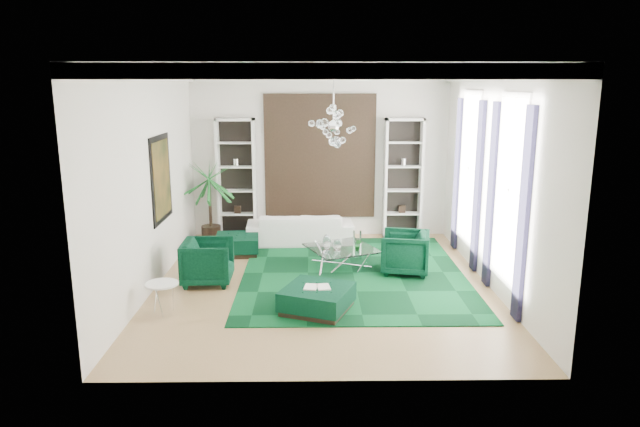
{
  "coord_description": "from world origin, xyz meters",
  "views": [
    {
      "loc": [
        -0.18,
        -9.86,
        3.56
      ],
      "look_at": [
        -0.04,
        0.5,
        1.2
      ],
      "focal_mm": 32.0,
      "sensor_mm": 36.0,
      "label": 1
    }
  ],
  "objects_px": {
    "armchair_left": "(208,262)",
    "palm": "(209,191)",
    "armchair_right": "(405,252)",
    "ottoman_front": "(317,299)",
    "coffee_table": "(342,258)",
    "sofa": "(300,228)",
    "side_table": "(163,299)",
    "ottoman_side": "(237,245)"
  },
  "relations": [
    {
      "from": "coffee_table",
      "to": "ottoman_side",
      "type": "height_order",
      "value": "coffee_table"
    },
    {
      "from": "ottoman_side",
      "to": "armchair_left",
      "type": "bearing_deg",
      "value": -98.94
    },
    {
      "from": "sofa",
      "to": "armchair_left",
      "type": "distance_m",
      "value": 3.11
    },
    {
      "from": "coffee_table",
      "to": "side_table",
      "type": "relative_size",
      "value": 2.31
    },
    {
      "from": "palm",
      "to": "side_table",
      "type": "bearing_deg",
      "value": -90.71
    },
    {
      "from": "armchair_left",
      "to": "coffee_table",
      "type": "height_order",
      "value": "armchair_left"
    },
    {
      "from": "armchair_left",
      "to": "armchair_right",
      "type": "xyz_separation_m",
      "value": [
        3.68,
        0.54,
        0.0
      ]
    },
    {
      "from": "coffee_table",
      "to": "palm",
      "type": "bearing_deg",
      "value": 147.28
    },
    {
      "from": "sofa",
      "to": "armchair_left",
      "type": "bearing_deg",
      "value": 56.09
    },
    {
      "from": "sofa",
      "to": "side_table",
      "type": "relative_size",
      "value": 4.6
    },
    {
      "from": "armchair_right",
      "to": "ottoman_side",
      "type": "bearing_deg",
      "value": -99.56
    },
    {
      "from": "armchair_right",
      "to": "coffee_table",
      "type": "distance_m",
      "value": 1.26
    },
    {
      "from": "sofa",
      "to": "coffee_table",
      "type": "height_order",
      "value": "sofa"
    },
    {
      "from": "armchair_left",
      "to": "palm",
      "type": "distance_m",
      "value": 2.88
    },
    {
      "from": "armchair_left",
      "to": "ottoman_side",
      "type": "xyz_separation_m",
      "value": [
        0.29,
        1.85,
        -0.21
      ]
    },
    {
      "from": "sofa",
      "to": "side_table",
      "type": "height_order",
      "value": "sofa"
    },
    {
      "from": "armchair_left",
      "to": "ottoman_side",
      "type": "relative_size",
      "value": 0.99
    },
    {
      "from": "coffee_table",
      "to": "ottoman_front",
      "type": "height_order",
      "value": "coffee_table"
    },
    {
      "from": "ottoman_front",
      "to": "sofa",
      "type": "bearing_deg",
      "value": 95.02
    },
    {
      "from": "armchair_right",
      "to": "ottoman_front",
      "type": "relative_size",
      "value": 0.89
    },
    {
      "from": "coffee_table",
      "to": "ottoman_side",
      "type": "xyz_separation_m",
      "value": [
        -2.19,
        0.98,
        -0.01
      ]
    },
    {
      "from": "armchair_left",
      "to": "palm",
      "type": "bearing_deg",
      "value": 7.44
    },
    {
      "from": "ottoman_front",
      "to": "armchair_right",
      "type": "bearing_deg",
      "value": 47.89
    },
    {
      "from": "armchair_left",
      "to": "ottoman_side",
      "type": "distance_m",
      "value": 1.89
    },
    {
      "from": "ottoman_side",
      "to": "side_table",
      "type": "height_order",
      "value": "side_table"
    },
    {
      "from": "armchair_right",
      "to": "coffee_table",
      "type": "bearing_deg",
      "value": -93.95
    },
    {
      "from": "side_table",
      "to": "ottoman_side",
      "type": "bearing_deg",
      "value": 76.94
    },
    {
      "from": "armchair_left",
      "to": "ottoman_front",
      "type": "xyz_separation_m",
      "value": [
        1.97,
        -1.35,
        -0.21
      ]
    },
    {
      "from": "armchair_right",
      "to": "ottoman_front",
      "type": "height_order",
      "value": "armchair_right"
    },
    {
      "from": "ottoman_front",
      "to": "side_table",
      "type": "bearing_deg",
      "value": -178.3
    },
    {
      "from": "side_table",
      "to": "palm",
      "type": "distance_m",
      "value": 4.26
    },
    {
      "from": "sofa",
      "to": "coffee_table",
      "type": "distance_m",
      "value": 1.98
    },
    {
      "from": "sofa",
      "to": "ottoman_front",
      "type": "xyz_separation_m",
      "value": [
        0.35,
        -4.0,
        -0.15
      ]
    },
    {
      "from": "ottoman_side",
      "to": "side_table",
      "type": "bearing_deg",
      "value": -103.06
    },
    {
      "from": "armchair_right",
      "to": "ottoman_side",
      "type": "height_order",
      "value": "armchair_right"
    },
    {
      "from": "ottoman_side",
      "to": "palm",
      "type": "bearing_deg",
      "value": 128.77
    },
    {
      "from": "armchair_left",
      "to": "side_table",
      "type": "height_order",
      "value": "armchair_left"
    },
    {
      "from": "coffee_table",
      "to": "side_table",
      "type": "bearing_deg",
      "value": -142.09
    },
    {
      "from": "armchair_left",
      "to": "coffee_table",
      "type": "distance_m",
      "value": 2.63
    },
    {
      "from": "sofa",
      "to": "armchair_right",
      "type": "bearing_deg",
      "value": 131.58
    },
    {
      "from": "ottoman_side",
      "to": "ottoman_front",
      "type": "relative_size",
      "value": 0.9
    },
    {
      "from": "palm",
      "to": "armchair_right",
      "type": "bearing_deg",
      "value": -28.19
    }
  ]
}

